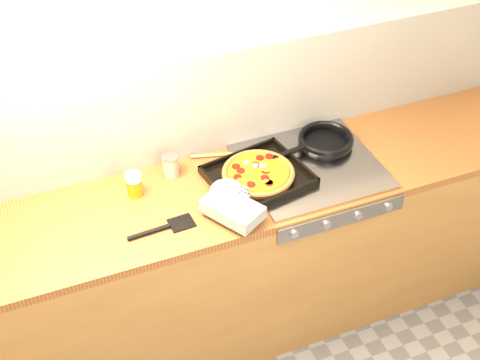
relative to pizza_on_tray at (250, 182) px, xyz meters
name	(u,v)px	position (x,y,z in m)	size (l,w,h in m)	color
room_shell	(193,109)	(-0.14, 0.33, 0.21)	(3.20, 3.20, 3.20)	white
counter_run	(219,263)	(-0.14, 0.04, -0.49)	(3.20, 0.62, 0.90)	olive
stovetop	(310,166)	(0.31, 0.05, -0.04)	(0.60, 0.56, 0.02)	gray
pizza_on_tray	(250,182)	(0.00, 0.00, 0.00)	(0.55, 0.54, 0.07)	black
frying_pan	(325,141)	(0.44, 0.15, -0.01)	(0.45, 0.30, 0.04)	black
tomato_can	(171,166)	(-0.29, 0.23, 0.01)	(0.09, 0.09, 0.10)	#9F0C0E
juice_glass	(134,185)	(-0.47, 0.16, 0.01)	(0.08, 0.08, 0.11)	orange
wooden_spoon	(229,154)	(0.00, 0.26, -0.03)	(0.30, 0.11, 0.02)	#A17544
black_spatula	(162,228)	(-0.42, -0.09, -0.04)	(0.28, 0.09, 0.02)	black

